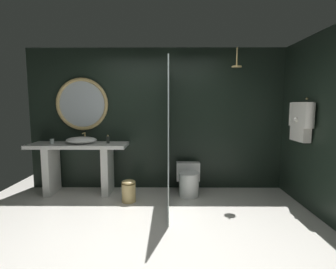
{
  "coord_description": "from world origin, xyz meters",
  "views": [
    {
      "loc": [
        0.21,
        -2.97,
        1.6
      ],
      "look_at": [
        0.18,
        0.81,
        1.15
      ],
      "focal_mm": 27.82,
      "sensor_mm": 36.0,
      "label": 1
    }
  ],
  "objects_px": {
    "round_wall_mirror": "(82,104)",
    "tumbler_cup": "(52,141)",
    "hanging_bathrobe": "(301,120)",
    "rain_shower_head": "(237,64)",
    "toilet": "(189,180)",
    "soap_dispenser": "(108,140)",
    "waste_bin": "(129,191)",
    "vessel_sink": "(81,140)"
  },
  "relations": [
    {
      "from": "soap_dispenser",
      "to": "toilet",
      "type": "bearing_deg",
      "value": -3.96
    },
    {
      "from": "round_wall_mirror",
      "to": "rain_shower_head",
      "type": "xyz_separation_m",
      "value": [
        2.7,
        -0.44,
        0.65
      ]
    },
    {
      "from": "tumbler_cup",
      "to": "rain_shower_head",
      "type": "xyz_separation_m",
      "value": [
        3.17,
        -0.18,
        1.29
      ]
    },
    {
      "from": "vessel_sink",
      "to": "toilet",
      "type": "bearing_deg",
      "value": -2.45
    },
    {
      "from": "toilet",
      "to": "vessel_sink",
      "type": "bearing_deg",
      "value": 177.55
    },
    {
      "from": "hanging_bathrobe",
      "to": "round_wall_mirror",
      "type": "bearing_deg",
      "value": 167.33
    },
    {
      "from": "soap_dispenser",
      "to": "round_wall_mirror",
      "type": "height_order",
      "value": "round_wall_mirror"
    },
    {
      "from": "round_wall_mirror",
      "to": "toilet",
      "type": "relative_size",
      "value": 1.77
    },
    {
      "from": "tumbler_cup",
      "to": "soap_dispenser",
      "type": "bearing_deg",
      "value": 1.16
    },
    {
      "from": "vessel_sink",
      "to": "round_wall_mirror",
      "type": "bearing_deg",
      "value": 100.99
    },
    {
      "from": "vessel_sink",
      "to": "tumbler_cup",
      "type": "height_order",
      "value": "vessel_sink"
    },
    {
      "from": "round_wall_mirror",
      "to": "rain_shower_head",
      "type": "relative_size",
      "value": 3.05
    },
    {
      "from": "tumbler_cup",
      "to": "round_wall_mirror",
      "type": "xyz_separation_m",
      "value": [
        0.47,
        0.26,
        0.65
      ]
    },
    {
      "from": "rain_shower_head",
      "to": "waste_bin",
      "type": "relative_size",
      "value": 0.86
    },
    {
      "from": "waste_bin",
      "to": "vessel_sink",
      "type": "bearing_deg",
      "value": 154.18
    },
    {
      "from": "waste_bin",
      "to": "tumbler_cup",
      "type": "bearing_deg",
      "value": 163.12
    },
    {
      "from": "round_wall_mirror",
      "to": "hanging_bathrobe",
      "type": "distance_m",
      "value": 3.71
    },
    {
      "from": "round_wall_mirror",
      "to": "toilet",
      "type": "bearing_deg",
      "value": -9.78
    },
    {
      "from": "soap_dispenser",
      "to": "toilet",
      "type": "xyz_separation_m",
      "value": [
        1.43,
        -0.1,
        -0.7
      ]
    },
    {
      "from": "soap_dispenser",
      "to": "rain_shower_head",
      "type": "relative_size",
      "value": 0.47
    },
    {
      "from": "round_wall_mirror",
      "to": "tumbler_cup",
      "type": "bearing_deg",
      "value": -151.53
    },
    {
      "from": "vessel_sink",
      "to": "waste_bin",
      "type": "bearing_deg",
      "value": -25.82
    },
    {
      "from": "vessel_sink",
      "to": "soap_dispenser",
      "type": "distance_m",
      "value": 0.47
    },
    {
      "from": "vessel_sink",
      "to": "waste_bin",
      "type": "distance_m",
      "value": 1.26
    },
    {
      "from": "rain_shower_head",
      "to": "soap_dispenser",
      "type": "bearing_deg",
      "value": 174.8
    },
    {
      "from": "soap_dispenser",
      "to": "waste_bin",
      "type": "relative_size",
      "value": 0.41
    },
    {
      "from": "tumbler_cup",
      "to": "waste_bin",
      "type": "xyz_separation_m",
      "value": [
        1.41,
        -0.43,
        -0.76
      ]
    },
    {
      "from": "vessel_sink",
      "to": "waste_bin",
      "type": "relative_size",
      "value": 1.47
    },
    {
      "from": "vessel_sink",
      "to": "rain_shower_head",
      "type": "bearing_deg",
      "value": -3.91
    },
    {
      "from": "soap_dispenser",
      "to": "rain_shower_head",
      "type": "bearing_deg",
      "value": -5.2
    },
    {
      "from": "vessel_sink",
      "to": "tumbler_cup",
      "type": "bearing_deg",
      "value": -179.76
    },
    {
      "from": "rain_shower_head",
      "to": "waste_bin",
      "type": "distance_m",
      "value": 2.71
    },
    {
      "from": "vessel_sink",
      "to": "round_wall_mirror",
      "type": "xyz_separation_m",
      "value": [
        -0.05,
        0.25,
        0.63
      ]
    },
    {
      "from": "round_wall_mirror",
      "to": "waste_bin",
      "type": "height_order",
      "value": "round_wall_mirror"
    },
    {
      "from": "soap_dispenser",
      "to": "hanging_bathrobe",
      "type": "height_order",
      "value": "hanging_bathrobe"
    },
    {
      "from": "rain_shower_head",
      "to": "hanging_bathrobe",
      "type": "bearing_deg",
      "value": -22.47
    },
    {
      "from": "toilet",
      "to": "round_wall_mirror",
      "type": "bearing_deg",
      "value": 170.22
    },
    {
      "from": "round_wall_mirror",
      "to": "hanging_bathrobe",
      "type": "height_order",
      "value": "round_wall_mirror"
    },
    {
      "from": "hanging_bathrobe",
      "to": "waste_bin",
      "type": "relative_size",
      "value": 1.82
    },
    {
      "from": "toilet",
      "to": "waste_bin",
      "type": "bearing_deg",
      "value": -160.81
    },
    {
      "from": "vessel_sink",
      "to": "round_wall_mirror",
      "type": "distance_m",
      "value": 0.68
    },
    {
      "from": "hanging_bathrobe",
      "to": "toilet",
      "type": "xyz_separation_m",
      "value": [
        -1.67,
        0.48,
        -1.09
      ]
    }
  ]
}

